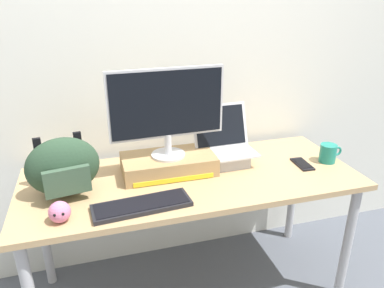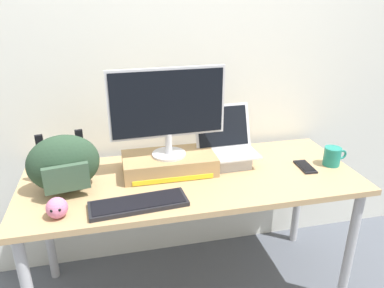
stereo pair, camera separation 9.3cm
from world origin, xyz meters
name	(u,v)px [view 1 (the left image)]	position (x,y,z in m)	size (l,w,h in m)	color
ground_plane	(192,287)	(0.00, 0.00, 0.00)	(20.00, 20.00, 0.00)	#515660
back_wall	(170,53)	(0.00, 0.44, 1.30)	(7.00, 0.10, 2.60)	silver
desk	(192,189)	(0.00, 0.00, 0.66)	(1.72, 0.69, 0.74)	tan
toner_box_yellow	(169,164)	(-0.10, 0.08, 0.79)	(0.48, 0.26, 0.09)	#A88456
desktop_monitor	(167,109)	(-0.10, 0.08, 1.09)	(0.58, 0.17, 0.45)	silver
open_laptop	(224,152)	(0.22, 0.11, 0.80)	(0.32, 0.26, 0.31)	#ADADB2
external_keyboard	(142,205)	(-0.29, -0.22, 0.75)	(0.44, 0.18, 0.02)	black
messenger_backpack	(63,167)	(-0.61, 0.00, 0.88)	(0.36, 0.27, 0.28)	#28422D
coffee_mug	(328,153)	(0.78, -0.04, 0.79)	(0.13, 0.09, 0.10)	#1E7F70
cell_phone	(302,164)	(0.62, -0.04, 0.75)	(0.08, 0.16, 0.01)	black
plush_toy	(60,212)	(-0.63, -0.23, 0.78)	(0.09, 0.09, 0.09)	#CC7099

